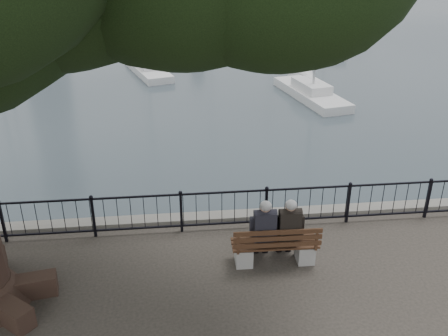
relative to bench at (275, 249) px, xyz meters
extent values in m
cube|color=slate|center=(-0.93, 1.96, -0.84)|extent=(200.00, 0.40, 1.20)
cube|color=black|center=(-0.93, 1.46, 0.64)|extent=(22.00, 0.04, 0.04)
cube|color=black|center=(-0.93, 1.46, -0.19)|extent=(22.00, 0.04, 0.04)
cube|color=gray|center=(-0.66, 0.06, -0.13)|extent=(0.37, 0.46, 0.42)
cube|color=gray|center=(0.66, 0.03, -0.13)|extent=(0.37, 0.46, 0.42)
cube|color=#3B2315|center=(0.00, 0.04, 0.12)|extent=(1.84, 0.55, 0.04)
cube|color=#3B2315|center=(-0.01, -0.23, 0.42)|extent=(1.83, 0.08, 0.41)
cube|color=black|center=(-0.24, 0.06, 0.24)|extent=(0.37, 0.31, 0.24)
cube|color=black|center=(-0.24, -0.06, 0.63)|extent=(0.45, 0.25, 0.61)
sphere|color=tan|center=(-0.24, -0.01, 1.05)|extent=(0.23, 0.23, 0.23)
ellipsoid|color=#A0A0A0|center=(-0.24, -0.04, 1.09)|extent=(0.24, 0.24, 0.21)
cube|color=black|center=(-0.23, 0.35, -0.11)|extent=(0.33, 0.45, 0.46)
cube|color=black|center=(0.27, 0.04, 0.24)|extent=(0.37, 0.31, 0.24)
cube|color=black|center=(0.27, -0.07, 0.63)|extent=(0.45, 0.25, 0.61)
sphere|color=tan|center=(0.27, -0.03, 1.05)|extent=(0.23, 0.23, 0.23)
ellipsoid|color=#A0A0A0|center=(0.27, -0.05, 1.09)|extent=(0.24, 0.24, 0.21)
cube|color=black|center=(0.28, 0.34, -0.11)|extent=(0.33, 0.45, 0.46)
cube|color=slate|center=(1.07, 48.96, -0.74)|extent=(6.05, 6.05, 1.40)
cube|color=white|center=(-11.34, 19.19, -1.24)|extent=(2.78, 6.04, 0.65)
cube|color=white|center=(-3.32, 20.24, -1.24)|extent=(2.98, 5.46, 0.58)
cube|color=white|center=(-3.32, 20.24, -0.74)|extent=(1.67, 2.37, 0.44)
cube|color=white|center=(4.80, 14.58, -1.24)|extent=(2.69, 5.78, 0.62)
cube|color=white|center=(4.80, 14.58, -0.74)|extent=(1.59, 2.46, 0.47)
cube|color=white|center=(8.52, 24.94, -1.24)|extent=(2.05, 6.00, 0.66)
cube|color=white|center=(8.52, 24.94, -0.74)|extent=(1.37, 2.48, 0.49)
cube|color=white|center=(-12.61, 25.08, -1.24)|extent=(2.16, 6.22, 0.68)
cube|color=white|center=(-12.61, 25.08, -0.74)|extent=(1.43, 2.58, 0.51)
cube|color=white|center=(1.36, 32.78, -1.24)|extent=(3.15, 6.01, 0.64)
cube|color=white|center=(1.36, 32.78, -0.74)|extent=(1.79, 2.59, 0.48)
cube|color=white|center=(6.47, 33.52, -1.24)|extent=(2.67, 5.75, 0.62)
cube|color=white|center=(6.47, 33.52, -0.74)|extent=(1.58, 2.45, 0.46)
cube|color=white|center=(-4.84, 40.71, -1.24)|extent=(1.49, 5.19, 0.58)
cube|color=white|center=(-4.84, 40.71, -0.74)|extent=(1.08, 2.12, 0.43)
camera|label=1|loc=(-2.01, -8.62, 6.04)|focal=40.00mm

